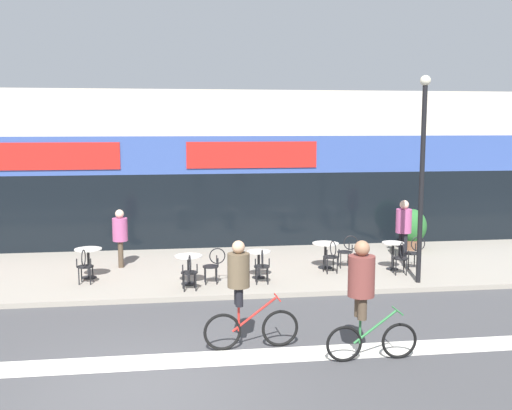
% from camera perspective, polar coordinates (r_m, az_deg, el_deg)
% --- Properties ---
extents(ground_plane, '(120.00, 120.00, 0.00)m').
position_cam_1_polar(ground_plane, '(9.97, -11.16, -16.71)').
color(ground_plane, '#424244').
extents(sidewalk_slab, '(40.00, 5.50, 0.12)m').
position_cam_1_polar(sidewalk_slab, '(16.82, -9.79, -6.29)').
color(sidewalk_slab, gray).
rests_on(sidewalk_slab, ground).
extents(storefront_facade, '(40.00, 4.06, 5.18)m').
position_cam_1_polar(storefront_facade, '(21.09, -9.55, 3.48)').
color(storefront_facade, beige).
rests_on(storefront_facade, ground).
extents(bike_lane_stripe, '(36.00, 0.70, 0.01)m').
position_cam_1_polar(bike_lane_stripe, '(10.89, -10.85, -14.50)').
color(bike_lane_stripe, silver).
rests_on(bike_lane_stripe, ground).
extents(bistro_table_0, '(0.70, 0.70, 0.78)m').
position_cam_1_polar(bistro_table_0, '(16.17, -15.68, -4.80)').
color(bistro_table_0, black).
rests_on(bistro_table_0, sidewalk_slab).
extents(bistro_table_1, '(0.69, 0.69, 0.73)m').
position_cam_1_polar(bistro_table_1, '(15.08, -6.44, -5.58)').
color(bistro_table_1, black).
rests_on(bistro_table_1, sidewalk_slab).
extents(bistro_table_2, '(0.62, 0.62, 0.71)m').
position_cam_1_polar(bistro_table_2, '(15.60, 0.26, -5.17)').
color(bistro_table_2, black).
rests_on(bistro_table_2, sidewalk_slab).
extents(bistro_table_3, '(0.73, 0.73, 0.71)m').
position_cam_1_polar(bistro_table_3, '(16.77, 6.63, -4.28)').
color(bistro_table_3, black).
rests_on(bistro_table_3, sidewalk_slab).
extents(bistro_table_4, '(0.60, 0.60, 0.76)m').
position_cam_1_polar(bistro_table_4, '(16.91, 12.90, -4.25)').
color(bistro_table_4, black).
rests_on(bistro_table_4, sidewalk_slab).
extents(cafe_chair_0_near, '(0.43, 0.59, 0.90)m').
position_cam_1_polar(cafe_chair_0_near, '(15.58, -16.00, -5.42)').
color(cafe_chair_0_near, black).
rests_on(cafe_chair_0_near, sidewalk_slab).
extents(cafe_chair_1_near, '(0.43, 0.59, 0.90)m').
position_cam_1_polar(cafe_chair_1_near, '(14.47, -6.35, -6.17)').
color(cafe_chair_1_near, black).
rests_on(cafe_chair_1_near, sidewalk_slab).
extents(cafe_chair_1_side, '(0.58, 0.41, 0.90)m').
position_cam_1_polar(cafe_chair_1_side, '(15.11, -4.06, -5.54)').
color(cafe_chair_1_side, black).
rests_on(cafe_chair_1_side, sidewalk_slab).
extents(cafe_chair_2_near, '(0.43, 0.59, 0.90)m').
position_cam_1_polar(cafe_chair_2_near, '(14.99, 0.58, -5.63)').
color(cafe_chair_2_near, black).
rests_on(cafe_chair_2_near, sidewalk_slab).
extents(cafe_chair_3_near, '(0.44, 0.60, 0.90)m').
position_cam_1_polar(cafe_chair_3_near, '(16.18, 7.21, -4.70)').
color(cafe_chair_3_near, black).
rests_on(cafe_chair_3_near, sidewalk_slab).
extents(cafe_chair_3_side, '(0.58, 0.42, 0.90)m').
position_cam_1_polar(cafe_chair_3_side, '(16.93, 8.69, -4.17)').
color(cafe_chair_3_side, black).
rests_on(cafe_chair_3_side, sidewalk_slab).
extents(cafe_chair_4_near, '(0.45, 0.60, 0.90)m').
position_cam_1_polar(cafe_chair_4_near, '(16.34, 13.64, -4.73)').
color(cafe_chair_4_near, black).
rests_on(cafe_chair_4_near, sidewalk_slab).
extents(cafe_chair_4_side, '(0.58, 0.41, 0.90)m').
position_cam_1_polar(cafe_chair_4_side, '(17.14, 14.86, -4.19)').
color(cafe_chair_4_side, black).
rests_on(cafe_chair_4_side, sidewalk_slab).
extents(planter_pot, '(0.92, 0.92, 1.30)m').
position_cam_1_polar(planter_pot, '(19.73, 14.63, -2.15)').
color(planter_pot, brown).
rests_on(planter_pot, sidewalk_slab).
extents(lamp_post, '(0.26, 0.26, 5.15)m').
position_cam_1_polar(lamp_post, '(15.35, 15.56, 3.70)').
color(lamp_post, black).
rests_on(lamp_post, sidewalk_slab).
extents(cyclist_0, '(1.65, 0.48, 2.14)m').
position_cam_1_polar(cyclist_0, '(10.54, 10.20, -7.93)').
color(cyclist_0, black).
rests_on(cyclist_0, ground).
extents(cyclist_1, '(1.77, 0.49, 2.03)m').
position_cam_1_polar(cyclist_1, '(10.94, -1.28, -8.00)').
color(cyclist_1, black).
rests_on(cyclist_1, ground).
extents(pedestrian_near_end, '(0.53, 0.53, 1.77)m').
position_cam_1_polar(pedestrian_near_end, '(18.08, 13.88, -1.82)').
color(pedestrian_near_end, black).
rests_on(pedestrian_near_end, sidewalk_slab).
extents(pedestrian_far_end, '(0.45, 0.45, 1.62)m').
position_cam_1_polar(pedestrian_far_end, '(17.12, -12.82, -2.61)').
color(pedestrian_far_end, '#4C3D2D').
rests_on(pedestrian_far_end, sidewalk_slab).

